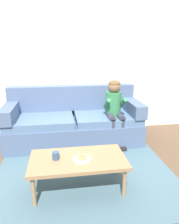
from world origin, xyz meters
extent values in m
plane|color=brown|center=(0.00, 0.00, 0.00)|extent=(10.00, 10.00, 0.00)
cube|color=silver|center=(0.00, 1.40, 1.40)|extent=(8.00, 0.10, 2.80)
cube|color=#476675|center=(0.00, -0.25, 0.01)|extent=(2.34, 1.86, 0.01)
cube|color=slate|center=(-0.06, 0.80, 0.19)|extent=(2.30, 0.90, 0.38)
cube|color=slate|center=(-0.63, 0.75, 0.44)|extent=(1.10, 0.74, 0.12)
cube|color=slate|center=(0.52, 0.75, 0.44)|extent=(1.10, 0.74, 0.12)
cube|color=slate|center=(-0.06, 1.15, 0.73)|extent=(2.30, 0.20, 0.45)
cube|color=slate|center=(-1.11, 0.80, 0.61)|extent=(0.20, 0.90, 0.22)
cube|color=slate|center=(0.99, 0.80, 0.61)|extent=(0.20, 0.90, 0.22)
cube|color=#937551|center=(-0.11, -0.51, 0.38)|extent=(1.10, 0.58, 0.04)
cylinder|color=#937551|center=(-0.60, -0.74, 0.18)|extent=(0.04, 0.04, 0.36)
cylinder|color=#937551|center=(0.37, -0.74, 0.18)|extent=(0.04, 0.04, 0.36)
cylinder|color=#937551|center=(-0.60, -0.28, 0.18)|extent=(0.04, 0.04, 0.36)
cylinder|color=#937551|center=(0.37, -0.28, 0.18)|extent=(0.04, 0.04, 0.36)
cylinder|color=#337A4C|center=(0.62, 0.72, 0.70)|extent=(0.26, 0.26, 0.40)
sphere|color=#846047|center=(0.62, 0.70, 1.00)|extent=(0.21, 0.21, 0.21)
ellipsoid|color=brown|center=(0.62, 0.70, 1.04)|extent=(0.20, 0.20, 0.12)
cylinder|color=#333847|center=(0.54, 0.57, 0.51)|extent=(0.11, 0.30, 0.11)
cylinder|color=#333847|center=(0.54, 0.42, 0.28)|extent=(0.09, 0.09, 0.44)
cube|color=black|center=(0.54, 0.37, 0.03)|extent=(0.10, 0.20, 0.06)
cylinder|color=#337A4C|center=(0.48, 0.62, 0.74)|extent=(0.07, 0.29, 0.23)
cylinder|color=#333847|center=(0.70, 0.57, 0.51)|extent=(0.11, 0.30, 0.11)
cylinder|color=#333847|center=(0.70, 0.42, 0.28)|extent=(0.09, 0.09, 0.44)
cube|color=black|center=(0.70, 0.37, 0.03)|extent=(0.10, 0.20, 0.06)
cylinder|color=#337A4C|center=(0.75, 0.62, 0.74)|extent=(0.07, 0.29, 0.23)
cylinder|color=white|center=(-0.07, -0.54, 0.41)|extent=(0.21, 0.21, 0.01)
torus|color=tan|center=(-0.07, -0.54, 0.43)|extent=(0.14, 0.14, 0.04)
cylinder|color=#334C72|center=(-0.37, -0.49, 0.45)|extent=(0.08, 0.08, 0.09)
camera|label=1|loc=(-0.30, -2.60, 1.61)|focal=33.05mm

